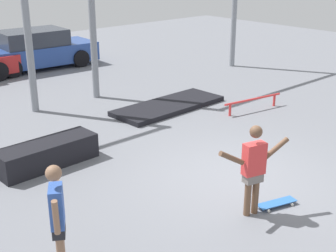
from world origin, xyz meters
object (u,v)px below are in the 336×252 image
Objects in this scene: parked_car_blue at (36,50)px; grind_rail at (253,101)px; grind_box at (47,154)px; manual_pad at (169,106)px; skateboarder at (254,166)px; skateboard at (277,203)px; bystander at (57,215)px.

grind_rail is at bearing -73.59° from parked_car_blue.
parked_car_blue is at bearing 64.08° from grind_box.
parked_car_blue reaches higher than grind_rail.
manual_pad is (4.44, 1.18, -0.19)m from grind_box.
skateboarder is 0.76× the size of grind_box.
skateboard is at bearing -95.07° from parked_car_blue.
manual_pad is at bearing -83.11° from parked_car_blue.
bystander is at bearing -160.27° from grind_rail.
skateboard is 12.58m from parked_car_blue.
skateboard is at bearing 107.85° from bystander.
bystander is at bearing -143.27° from manual_pad.
bystander is (-1.55, -3.30, 0.66)m from grind_box.
skateboarder is 0.36× the size of parked_car_blue.
grind_rail is at bearing 141.14° from bystander.
skateboarder is at bearing -141.81° from grind_rail.
skateboarder is 2.07× the size of skateboard.
bystander is (-3.72, 0.90, 0.86)m from skateboard.
grind_rail is 1.21× the size of bystander.
bystander reaches higher than grind_rail.
skateboarder is 5.66m from grind_rail.
manual_pad is at bearing 14.85° from grind_box.
skateboarder is 0.47× the size of manual_pad.
skateboarder is 5.99m from manual_pad.
skateboarder is 0.98× the size of bystander.
skateboard is 5.83m from manual_pad.
skateboarder reaches higher than manual_pad.
skateboard is 0.47× the size of bystander.
skateboarder is 3.27m from bystander.
grind_box is at bearing 126.81° from skateboarder.
skateboard is (0.54, -0.15, -0.83)m from skateboarder.
grind_rail is at bearing -5.37° from grind_box.
skateboarder is 0.81× the size of grind_rail.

